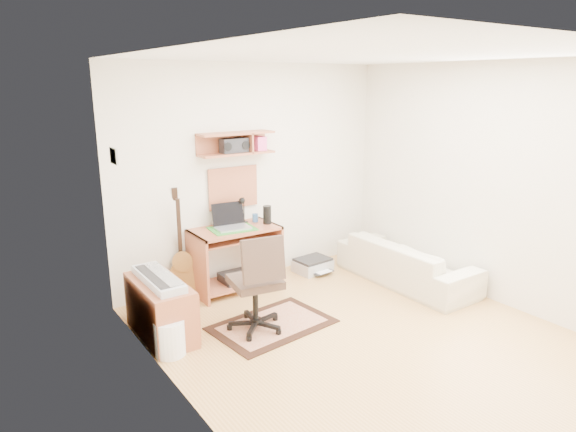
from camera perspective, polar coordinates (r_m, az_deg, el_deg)
floor at (r=5.10m, az=8.32°, el=-13.28°), size 3.60×4.00×0.01m
ceiling at (r=4.51m, az=9.61°, el=17.43°), size 3.60×4.00×0.01m
back_wall at (r=6.21m, az=-3.87°, el=4.74°), size 3.60×0.01×2.60m
left_wall at (r=3.67m, az=-12.10°, el=-2.68°), size 0.01×4.00×2.60m
right_wall at (r=6.00m, az=21.62°, el=3.36°), size 0.01×4.00×2.60m
wall_shelf at (r=5.89m, az=-5.81°, el=8.09°), size 0.90×0.25×0.26m
cork_board at (r=6.07m, az=-6.16°, el=3.20°), size 0.64×0.03×0.49m
wall_photo at (r=4.98m, az=-18.91°, el=6.37°), size 0.02×0.20×0.15m
desk at (r=6.00m, az=-5.90°, el=-4.80°), size 1.00×0.55×0.75m
laptop at (r=5.82m, az=-6.28°, el=-0.10°), size 0.42×0.42×0.29m
speaker at (r=6.02m, az=-2.35°, el=0.13°), size 0.10×0.10×0.22m
desk_lamp at (r=6.06m, az=-4.95°, el=0.70°), size 0.11×0.11×0.32m
pencil_cup at (r=6.12m, az=-3.69°, el=-0.21°), size 0.07×0.07×0.10m
boombox at (r=5.87m, az=-6.08°, el=7.86°), size 0.31×0.14×0.16m
rug at (r=5.26m, az=-1.78°, el=-12.04°), size 1.24×0.89×0.02m
task_chair at (r=4.98m, az=-3.71°, el=-7.32°), size 0.59×0.59×1.02m
cabinet at (r=5.10m, az=-14.08°, el=-10.07°), size 0.40×0.90×0.55m
music_keyboard at (r=4.98m, az=-14.30°, el=-6.83°), size 0.25×0.80×0.07m
guitar at (r=5.80m, az=-11.76°, el=-3.10°), size 0.39×0.32×1.26m
waste_basket at (r=4.80m, az=-13.11°, el=-13.13°), size 0.35×0.35×0.33m
printer at (r=6.62m, az=2.77°, el=-5.50°), size 0.47×0.38×0.17m
sofa at (r=6.35m, az=13.15°, el=-4.28°), size 0.52×1.78×0.70m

